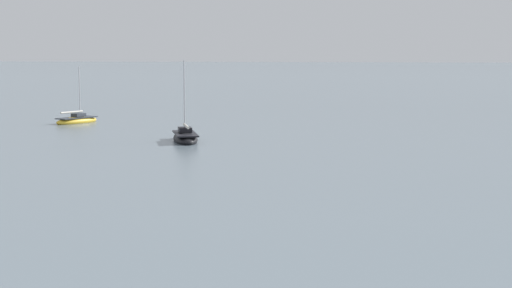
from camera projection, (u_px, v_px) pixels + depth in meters
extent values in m
ellipsoid|color=gold|center=(77.00, 121.00, 69.10)|extent=(3.04, 4.52, 0.75)
cube|color=#33383F|center=(77.00, 118.00, 69.06)|extent=(2.65, 3.87, 0.08)
cube|color=#33383F|center=(79.00, 115.00, 69.22)|extent=(1.11, 1.26, 0.27)
cylinder|color=#B7BABF|center=(80.00, 91.00, 69.15)|extent=(0.08, 0.08, 4.13)
cylinder|color=beige|center=(72.00, 112.00, 68.56)|extent=(1.14, 2.24, 0.15)
ellipsoid|color=black|center=(185.00, 139.00, 55.25)|extent=(3.11, 5.22, 0.86)
cube|color=black|center=(185.00, 134.00, 55.22)|extent=(2.72, 4.46, 0.09)
cube|color=black|center=(185.00, 130.00, 55.43)|extent=(1.20, 1.42, 0.31)
cylinder|color=#B7BABF|center=(184.00, 96.00, 55.38)|extent=(0.09, 0.09, 4.73)
cylinder|color=beige|center=(186.00, 126.00, 54.54)|extent=(1.07, 2.65, 0.17)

